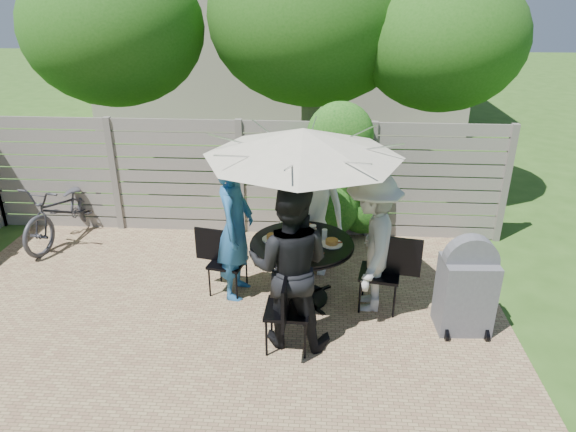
# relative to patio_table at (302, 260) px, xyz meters

# --- Properties ---
(backyard_envelope) EXTENTS (60.00, 60.00, 5.00)m
(backyard_envelope) POSITION_rel_patio_table_xyz_m (-0.95, 9.19, 2.04)
(backyard_envelope) COLOR #2D4F18
(backyard_envelope) RESTS_ON ground
(patio_table) EXTENTS (1.37, 1.37, 0.81)m
(patio_table) POSITION_rel_patio_table_xyz_m (0.00, 0.00, 0.00)
(patio_table) COLOR black
(patio_table) RESTS_ON ground
(umbrella) EXTENTS (2.52, 2.52, 2.21)m
(umbrella) POSITION_rel_patio_table_xyz_m (0.00, 0.00, 1.48)
(umbrella) COLOR silver
(umbrella) RESTS_ON ground
(chair_back) EXTENTS (0.56, 0.74, 0.98)m
(chair_back) POSITION_rel_patio_table_xyz_m (0.11, 0.96, -0.27)
(chair_back) COLOR black
(chair_back) RESTS_ON ground
(person_back) EXTENTS (0.94, 0.67, 1.81)m
(person_back) POSITION_rel_patio_table_xyz_m (0.09, 0.82, 0.34)
(person_back) COLOR white
(person_back) RESTS_ON ground
(chair_left) EXTENTS (0.67, 0.50, 0.88)m
(chair_left) POSITION_rel_patio_table_xyz_m (-0.96, 0.11, -0.30)
(chair_left) COLOR black
(chair_left) RESTS_ON ground
(person_left) EXTENTS (0.51, 0.72, 1.84)m
(person_left) POSITION_rel_patio_table_xyz_m (-0.82, 0.09, 0.35)
(person_left) COLOR #225D96
(person_left) RESTS_ON ground
(chair_front) EXTENTS (0.49, 0.72, 0.98)m
(chair_front) POSITION_rel_patio_table_xyz_m (-0.11, -0.96, -0.27)
(chair_front) COLOR black
(chair_front) RESTS_ON ground
(person_front) EXTENTS (0.98, 0.81, 1.87)m
(person_front) POSITION_rel_patio_table_xyz_m (-0.09, -0.82, 0.37)
(person_front) COLOR black
(person_front) RESTS_ON ground
(chair_right) EXTENTS (0.74, 0.54, 0.98)m
(chair_right) POSITION_rel_patio_table_xyz_m (0.96, -0.11, -0.27)
(chair_right) COLOR black
(chair_right) RESTS_ON ground
(person_right) EXTENTS (0.77, 1.19, 1.74)m
(person_right) POSITION_rel_patio_table_xyz_m (0.82, -0.09, 0.30)
(person_right) COLOR #BBB9B6
(person_right) RESTS_ON ground
(plate_back) EXTENTS (0.26, 0.26, 0.06)m
(plate_back) POSITION_rel_patio_table_xyz_m (0.04, 0.36, 0.27)
(plate_back) COLOR white
(plate_back) RESTS_ON patio_table
(plate_left) EXTENTS (0.26, 0.26, 0.06)m
(plate_left) POSITION_rel_patio_table_xyz_m (-0.36, 0.04, 0.27)
(plate_left) COLOR white
(plate_left) RESTS_ON patio_table
(plate_front) EXTENTS (0.26, 0.26, 0.06)m
(plate_front) POSITION_rel_patio_table_xyz_m (-0.04, -0.36, 0.27)
(plate_front) COLOR white
(plate_front) RESTS_ON patio_table
(plate_right) EXTENTS (0.26, 0.26, 0.06)m
(plate_right) POSITION_rel_patio_table_xyz_m (0.36, -0.04, 0.27)
(plate_right) COLOR white
(plate_right) RESTS_ON patio_table
(plate_extra) EXTENTS (0.24, 0.24, 0.06)m
(plate_extra) POSITION_rel_patio_table_xyz_m (0.15, -0.32, 0.27)
(plate_extra) COLOR white
(plate_extra) RESTS_ON patio_table
(glass_left) EXTENTS (0.07, 0.07, 0.14)m
(glass_left) POSITION_rel_patio_table_xyz_m (-0.27, -0.08, 0.32)
(glass_left) COLOR silver
(glass_left) RESTS_ON patio_table
(glass_front) EXTENTS (0.07, 0.07, 0.14)m
(glass_front) POSITION_rel_patio_table_xyz_m (0.08, -0.27, 0.32)
(glass_front) COLOR silver
(glass_front) RESTS_ON patio_table
(glass_right) EXTENTS (0.07, 0.07, 0.14)m
(glass_right) POSITION_rel_patio_table_xyz_m (0.27, 0.08, 0.32)
(glass_right) COLOR silver
(glass_right) RESTS_ON patio_table
(syrup_jug) EXTENTS (0.09, 0.09, 0.16)m
(syrup_jug) POSITION_rel_patio_table_xyz_m (-0.05, 0.06, 0.33)
(syrup_jug) COLOR #59280C
(syrup_jug) RESTS_ON patio_table
(coffee_cup) EXTENTS (0.08, 0.08, 0.12)m
(coffee_cup) POSITION_rel_patio_table_xyz_m (0.12, 0.21, 0.31)
(coffee_cup) COLOR #C6B293
(coffee_cup) RESTS_ON patio_table
(bicycle) EXTENTS (0.99, 1.96, 0.98)m
(bicycle) POSITION_rel_patio_table_xyz_m (-3.72, 1.50, -0.08)
(bicycle) COLOR #333338
(bicycle) RESTS_ON ground
(bbq_grill) EXTENTS (0.60, 0.48, 1.19)m
(bbq_grill) POSITION_rel_patio_table_xyz_m (1.86, -0.48, -0.03)
(bbq_grill) COLOR #5E5E63
(bbq_grill) RESTS_ON ground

